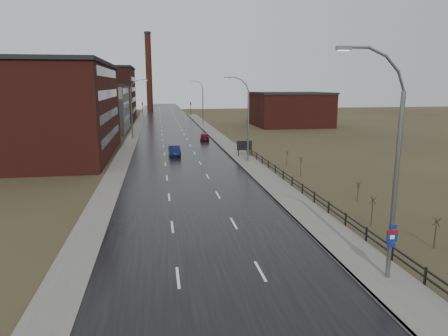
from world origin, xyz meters
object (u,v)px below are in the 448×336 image
object	(u,v)px
streetlight_main	(391,170)
car_near	(174,151)
car_far	(205,137)
billboard	(244,146)

from	to	relation	value
streetlight_main	car_near	size ratio (longest dim) A/B	2.68
car_near	car_far	distance (m)	17.07
car_near	car_far	xyz separation A→B (m)	(6.34, 15.85, -0.03)
streetlight_main	billboard	bearing A→B (deg)	89.04
streetlight_main	billboard	world-z (taller)	streetlight_main
car_near	car_far	bearing A→B (deg)	66.36
billboard	car_far	distance (m)	18.80
streetlight_main	billboard	distance (m)	37.85
car_far	streetlight_main	bearing A→B (deg)	99.76
streetlight_main	car_near	distance (m)	41.57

